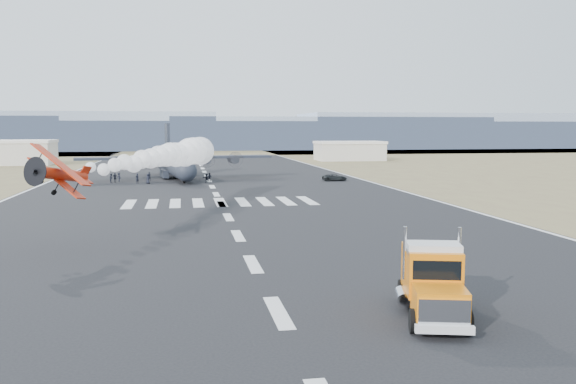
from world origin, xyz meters
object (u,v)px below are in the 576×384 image
object	(u,v)px
crew_b	(210,177)
aerobatic_biplane	(60,174)
crew_c	(119,177)
hangar_left	(7,152)
transport_aircraft	(175,164)
hangar_right	(349,151)
crew_d	(115,178)
crew_g	(137,178)
crew_h	(111,178)
crew_a	(149,176)
crew_e	(148,179)
semi_truck	(432,280)
support_vehicle	(335,177)
crew_f	(207,178)

from	to	relation	value
crew_b	aerobatic_biplane	bearing A→B (deg)	-93.82
crew_c	crew_b	bearing A→B (deg)	36.42
hangar_left	transport_aircraft	distance (m)	71.05
hangar_right	crew_d	xyz separation A→B (m)	(-63.21, -66.38, -2.13)
crew_b	hangar_left	bearing A→B (deg)	139.36
crew_b	crew_g	bearing A→B (deg)	-161.48
crew_g	crew_h	size ratio (longest dim) A/B	1.12
crew_h	crew_a	bearing A→B (deg)	-67.28
crew_h	crew_c	bearing A→B (deg)	-26.92
crew_e	semi_truck	bearing A→B (deg)	140.19
semi_truck	support_vehicle	size ratio (longest dim) A/B	1.93
transport_aircraft	crew_a	bearing A→B (deg)	-145.60
semi_truck	crew_a	world-z (taller)	semi_truck
support_vehicle	crew_f	distance (m)	24.07
semi_truck	crew_e	distance (m)	84.09
transport_aircraft	crew_g	distance (m)	12.01
crew_c	crew_e	xyz separation A→B (m)	(5.62, -5.57, 0.09)
aerobatic_biplane	crew_d	world-z (taller)	aerobatic_biplane
crew_a	aerobatic_biplane	bearing A→B (deg)	-143.35
semi_truck	crew_h	bearing A→B (deg)	121.53
crew_b	crew_h	xyz separation A→B (m)	(-17.89, 0.40, 0.03)
aerobatic_biplane	crew_f	distance (m)	62.34
aerobatic_biplane	crew_c	size ratio (longest dim) A/B	3.68
hangar_left	semi_truck	bearing A→B (deg)	-67.82
hangar_left	crew_c	size ratio (longest dim) A/B	14.89
hangar_left	crew_h	distance (m)	70.70
hangar_left	crew_b	distance (m)	81.19
hangar_right	crew_b	distance (m)	81.44
crew_g	crew_f	bearing A→B (deg)	127.56
crew_e	crew_h	size ratio (longest dim) A/B	1.10
transport_aircraft	crew_e	distance (m)	11.80
crew_h	semi_truck	bearing A→B (deg)	-164.07
semi_truck	crew_d	distance (m)	89.30
transport_aircraft	support_vehicle	bearing A→B (deg)	-28.27
aerobatic_biplane	crew_e	size ratio (longest dim) A/B	3.33
aerobatic_biplane	semi_truck	bearing A→B (deg)	-26.20
hangar_left	crew_a	bearing A→B (deg)	-55.26
crew_h	crew_f	bearing A→B (deg)	-100.98
crew_e	hangar_right	bearing A→B (deg)	-92.05
transport_aircraft	crew_a	size ratio (longest dim) A/B	22.73
crew_a	crew_c	size ratio (longest dim) A/B	1.01
semi_truck	crew_c	bearing A→B (deg)	120.46
transport_aircraft	crew_c	distance (m)	11.67
semi_truck	crew_h	distance (m)	89.05
crew_f	crew_h	xyz separation A→B (m)	(-17.22, 3.06, -0.02)
hangar_left	aerobatic_biplane	world-z (taller)	aerobatic_biplane
hangar_left	crew_c	bearing A→B (deg)	-59.37
hangar_right	semi_truck	distance (m)	156.74
crew_c	crew_g	world-z (taller)	crew_g
aerobatic_biplane	crew_c	world-z (taller)	aerobatic_biplane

